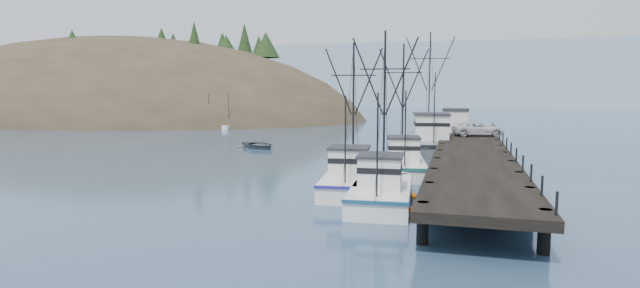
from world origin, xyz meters
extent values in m
plane|color=navy|center=(0.00, 0.00, 0.00)|extent=(400.00, 400.00, 0.00)
cube|color=black|center=(14.00, 16.00, 1.75)|extent=(6.00, 44.00, 0.50)
cylinder|color=black|center=(11.40, -4.00, 1.00)|extent=(0.56, 0.56, 2.00)
cylinder|color=black|center=(16.60, -4.00, 1.00)|extent=(0.56, 0.56, 2.00)
cylinder|color=black|center=(11.40, 1.00, 1.00)|extent=(0.56, 0.56, 2.00)
cylinder|color=black|center=(16.60, 1.00, 1.00)|extent=(0.56, 0.56, 2.00)
cylinder|color=black|center=(11.40, 6.00, 1.00)|extent=(0.56, 0.56, 2.00)
cylinder|color=black|center=(16.60, 6.00, 1.00)|extent=(0.56, 0.56, 2.00)
cylinder|color=black|center=(11.40, 11.00, 1.00)|extent=(0.56, 0.56, 2.00)
cylinder|color=black|center=(16.60, 11.00, 1.00)|extent=(0.56, 0.56, 2.00)
cylinder|color=black|center=(11.40, 16.00, 1.00)|extent=(0.56, 0.56, 2.00)
cylinder|color=black|center=(16.60, 16.00, 1.00)|extent=(0.56, 0.56, 2.00)
cylinder|color=black|center=(11.40, 21.00, 1.00)|extent=(0.56, 0.56, 2.00)
cylinder|color=black|center=(16.60, 21.00, 1.00)|extent=(0.56, 0.56, 2.00)
cylinder|color=black|center=(11.40, 26.00, 1.00)|extent=(0.56, 0.56, 2.00)
cylinder|color=black|center=(16.60, 26.00, 1.00)|extent=(0.56, 0.56, 2.00)
cylinder|color=black|center=(11.40, 31.00, 1.00)|extent=(0.56, 0.56, 2.00)
cylinder|color=black|center=(16.60, 31.00, 1.00)|extent=(0.56, 0.56, 2.00)
cylinder|color=black|center=(11.40, 36.00, 1.00)|extent=(0.56, 0.56, 2.00)
cylinder|color=black|center=(16.60, 36.00, 1.00)|extent=(0.56, 0.56, 2.00)
ellipsoid|color=#382D1E|center=(-70.00, 78.00, -6.00)|extent=(132.00, 78.00, 51.00)
ellipsoid|color=black|center=(-75.00, 82.00, -2.00)|extent=(109.20, 62.40, 41.60)
cube|color=beige|center=(-38.00, 56.00, 1.40)|extent=(4.00, 5.00, 2.80)
cube|color=beige|center=(-44.00, 60.00, 1.40)|extent=(4.00, 5.00, 2.80)
cube|color=beige|center=(-34.00, 62.00, 1.40)|extent=(4.00, 5.00, 2.80)
cube|color=#9EB2C6|center=(10.00, 170.00, 0.00)|extent=(360.00, 40.00, 26.00)
cube|color=silver|center=(-40.00, 185.00, 0.00)|extent=(180.00, 25.00, 18.00)
cube|color=white|center=(-37.01, 52.17, 0.30)|extent=(1.00, 3.50, 0.90)
cylinder|color=black|center=(-37.01, 52.17, 3.20)|extent=(0.08, 0.08, 6.00)
cube|color=white|center=(-29.40, 52.04, 0.30)|extent=(1.00, 3.50, 0.90)
cylinder|color=black|center=(-29.40, 52.04, 3.20)|extent=(0.08, 0.08, 6.00)
cube|color=white|center=(-30.83, 61.24, 0.30)|extent=(1.00, 3.50, 0.90)
cylinder|color=black|center=(-30.83, 61.24, 3.20)|extent=(0.08, 0.08, 6.00)
cube|color=white|center=(-24.20, 61.86, 0.30)|extent=(1.00, 3.50, 0.90)
cylinder|color=black|center=(-24.20, 61.86, 3.20)|extent=(0.08, 0.08, 6.00)
cube|color=white|center=(-33.59, 60.95, 0.30)|extent=(1.00, 3.50, 0.90)
cylinder|color=black|center=(-33.59, 60.95, 3.20)|extent=(0.08, 0.08, 6.00)
cube|color=white|center=(-36.23, 55.92, 0.30)|extent=(1.00, 3.50, 0.90)
cylinder|color=black|center=(-36.23, 55.92, 3.20)|extent=(0.08, 0.08, 6.00)
cube|color=white|center=(-25.67, 52.08, 0.30)|extent=(1.00, 3.50, 0.90)
cylinder|color=black|center=(-25.67, 52.08, 3.20)|extent=(0.08, 0.08, 6.00)
cube|color=white|center=(8.37, 3.37, 0.45)|extent=(4.15, 9.24, 1.60)
cube|color=white|center=(8.05, 7.86, 0.45)|extent=(3.51, 3.51, 1.60)
cube|color=navy|center=(8.37, 3.37, 1.15)|extent=(4.24, 9.47, 0.18)
cube|color=silver|center=(8.46, 2.22, 2.20)|extent=(2.64, 2.71, 1.90)
cube|color=#26262B|center=(8.46, 2.22, 3.23)|extent=(2.86, 2.96, 0.16)
cylinder|color=black|center=(8.27, 4.75, 6.02)|extent=(0.14, 0.14, 9.54)
cylinder|color=black|center=(8.62, -0.08, 4.11)|extent=(0.10, 0.10, 5.72)
cube|color=white|center=(5.73, 6.65, 0.45)|extent=(4.43, 9.12, 1.60)
cube|color=white|center=(5.28, 11.03, 0.45)|extent=(3.53, 3.53, 1.60)
cube|color=navy|center=(5.73, 6.65, 1.15)|extent=(4.53, 9.35, 0.18)
cube|color=silver|center=(5.84, 5.53, 2.20)|extent=(2.72, 2.72, 1.90)
cube|color=#26262B|center=(5.84, 5.53, 3.23)|extent=(2.96, 2.97, 0.16)
cylinder|color=black|center=(5.59, 8.00, 5.82)|extent=(0.14, 0.14, 9.14)
cylinder|color=black|center=(6.07, 3.28, 3.99)|extent=(0.10, 0.10, 5.48)
cube|color=white|center=(8.43, 14.68, 0.45)|extent=(4.81, 9.46, 1.60)
cube|color=white|center=(7.74, 19.15, 0.45)|extent=(3.44, 3.44, 1.60)
cube|color=#186355|center=(8.43, 14.68, 1.15)|extent=(4.92, 9.70, 0.18)
cube|color=silver|center=(8.61, 13.53, 2.20)|extent=(2.79, 2.89, 1.90)
cube|color=#26262B|center=(8.61, 13.53, 3.23)|extent=(3.03, 3.15, 0.16)
cylinder|color=black|center=(8.22, 16.05, 6.08)|extent=(0.14, 0.14, 9.66)
cylinder|color=black|center=(8.96, 11.24, 4.15)|extent=(0.10, 0.10, 5.80)
cube|color=slate|center=(9.88, 27.73, 0.75)|extent=(6.50, 14.26, 2.20)
cube|color=slate|center=(9.00, 34.55, 0.75)|extent=(4.74, 4.74, 2.20)
cube|color=black|center=(9.88, 27.73, 1.75)|extent=(6.64, 14.62, 0.18)
cube|color=silver|center=(10.11, 25.98, 3.15)|extent=(3.81, 4.28, 2.60)
cube|color=#26262B|center=(10.11, 25.98, 4.53)|extent=(4.14, 4.67, 0.16)
cylinder|color=black|center=(9.61, 29.83, 7.56)|extent=(0.14, 0.14, 11.42)
cylinder|color=black|center=(10.56, 22.48, 5.28)|extent=(0.10, 0.10, 6.85)
cube|color=silver|center=(12.50, 34.00, 3.25)|extent=(2.80, 3.00, 2.50)
cube|color=#26262B|center=(12.50, 34.00, 4.65)|extent=(3.00, 3.20, 0.30)
imported|color=silver|center=(14.94, 29.87, 2.76)|extent=(5.95, 3.89, 1.52)
imported|color=#4F5458|center=(-10.22, 28.30, 0.00)|extent=(6.72, 6.34, 1.13)
camera|label=1|loc=(12.87, -26.94, 7.23)|focal=28.00mm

